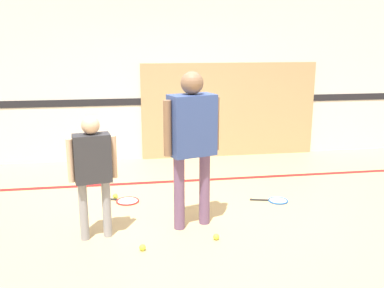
{
  "coord_description": "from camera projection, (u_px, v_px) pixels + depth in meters",
  "views": [
    {
      "loc": [
        -0.8,
        -4.6,
        2.07
      ],
      "look_at": [
        -0.08,
        -0.13,
        0.96
      ],
      "focal_mm": 40.0,
      "sensor_mm": 36.0,
      "label": 1
    }
  ],
  "objects": [
    {
      "name": "ground_plane",
      "position": [
        197.0,
        220.0,
        5.03
      ],
      "size": [
        16.0,
        16.0,
        0.0
      ],
      "primitive_type": "plane",
      "color": "tan"
    },
    {
      "name": "wall_back",
      "position": [
        170.0,
        68.0,
        7.36
      ],
      "size": [
        16.0,
        0.07,
        3.2
      ],
      "color": "silver",
      "rests_on": "ground_plane"
    },
    {
      "name": "wall_panel",
      "position": [
        230.0,
        110.0,
        7.65
      ],
      "size": [
        3.15,
        0.05,
        1.68
      ],
      "color": "tan",
      "rests_on": "ground_plane"
    },
    {
      "name": "floor_stripe",
      "position": [
        181.0,
        181.0,
        6.42
      ],
      "size": [
        14.4,
        0.1,
        0.01
      ],
      "color": "red",
      "rests_on": "ground_plane"
    },
    {
      "name": "person_instructor",
      "position": [
        192.0,
        133.0,
        4.63
      ],
      "size": [
        0.64,
        0.4,
        1.75
      ],
      "rotation": [
        0.0,
        0.0,
        0.3
      ],
      "color": "#6B4C70",
      "rests_on": "ground_plane"
    },
    {
      "name": "person_student_left",
      "position": [
        93.0,
        165.0,
        4.4
      ],
      "size": [
        0.5,
        0.27,
        1.32
      ],
      "rotation": [
        0.0,
        0.0,
        0.18
      ],
      "color": "gray",
      "rests_on": "ground_plane"
    },
    {
      "name": "racket_spare_on_floor",
      "position": [
        126.0,
        201.0,
        5.61
      ],
      "size": [
        0.53,
        0.4,
        0.03
      ],
      "rotation": [
        0.0,
        0.0,
        2.71
      ],
      "color": "red",
      "rests_on": "ground_plane"
    },
    {
      "name": "racket_second_spare",
      "position": [
        276.0,
        200.0,
        5.62
      ],
      "size": [
        0.52,
        0.32,
        0.03
      ],
      "rotation": [
        0.0,
        0.0,
        2.88
      ],
      "color": "blue",
      "rests_on": "ground_plane"
    },
    {
      "name": "tennis_ball_near_instructor",
      "position": [
        216.0,
        237.0,
        4.54
      ],
      "size": [
        0.07,
        0.07,
        0.07
      ],
      "primitive_type": "sphere",
      "color": "#CCE038",
      "rests_on": "ground_plane"
    },
    {
      "name": "tennis_ball_by_spare_racket",
      "position": [
        115.0,
        196.0,
        5.72
      ],
      "size": [
        0.07,
        0.07,
        0.07
      ],
      "primitive_type": "sphere",
      "color": "#CCE038",
      "rests_on": "ground_plane"
    },
    {
      "name": "tennis_ball_stray_left",
      "position": [
        142.0,
        248.0,
        4.3
      ],
      "size": [
        0.07,
        0.07,
        0.07
      ],
      "primitive_type": "sphere",
      "color": "#CCE038",
      "rests_on": "ground_plane"
    }
  ]
}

